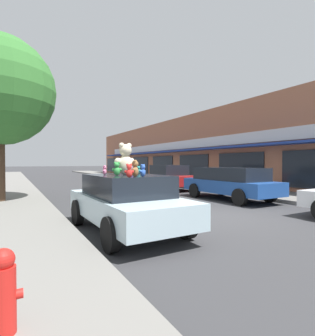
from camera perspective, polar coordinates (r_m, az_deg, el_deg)
The scene contains 14 objects.
ground_plane at distance 8.71m, azimuth 12.72°, elevation -10.36°, with size 260.00×260.00×0.00m, color #333335.
storefront_row at distance 27.88m, azimuth 14.17°, elevation 3.58°, with size 12.63×41.00×5.86m.
plush_art_car at distance 6.72m, azimuth -6.79°, elevation -7.11°, with size 2.09×4.24×1.43m.
teddy_bear_giant at distance 6.71m, azimuth -7.03°, elevation 1.85°, with size 0.61×0.41×0.81m.
teddy_bear_blue at distance 5.88m, azimuth -3.22°, elevation -0.55°, with size 0.21×0.16×0.28m.
teddy_bear_green at distance 6.42m, azimuth -8.84°, elevation -0.18°, with size 0.25×0.20×0.33m.
teddy_bear_red at distance 5.54m, azimuth -6.19°, elevation -0.60°, with size 0.22×0.15×0.29m.
teddy_bear_pink at distance 6.77m, azimuth -11.45°, elevation -0.48°, with size 0.15×0.18×0.24m.
teddy_bear_brown at distance 5.75m, azimuth -4.92°, elevation -0.14°, with size 0.24×0.26×0.37m.
teddy_bear_teal at distance 7.31m, azimuth -4.13°, elevation -0.44°, with size 0.16×0.13×0.22m.
teddy_bear_purple at distance 6.99m, azimuth -6.00°, elevation 0.11°, with size 0.29×0.19×0.38m.
parked_car_far_center at distance 12.70m, azimuth 15.40°, elevation -2.93°, with size 2.02×4.77×1.51m.
parked_car_far_right at distance 16.98m, azimuth 2.46°, elevation -1.93°, with size 2.10×4.31×1.58m.
fire_hydrant at distance 3.00m, azimuth -30.60°, elevation -22.11°, with size 0.33×0.22×0.79m.
Camera 1 is at (-5.71, -6.35, 1.74)m, focal length 28.00 mm.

